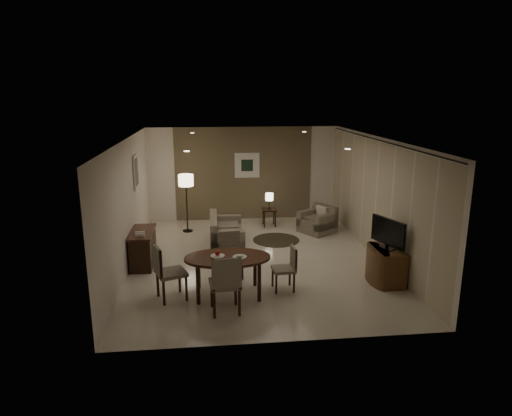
{
  "coord_description": "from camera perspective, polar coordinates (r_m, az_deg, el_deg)",
  "views": [
    {
      "loc": [
        -1.08,
        -9.58,
        3.65
      ],
      "look_at": [
        0.0,
        0.2,
        1.15
      ],
      "focal_mm": 32.0,
      "sensor_mm": 36.0,
      "label": 1
    }
  ],
  "objects": [
    {
      "name": "art_left_canvas",
      "position": [
        11.05,
        -14.72,
        4.41
      ],
      "size": [
        0.01,
        0.46,
        0.64
      ],
      "primitive_type": "cube",
      "color": "gray",
      "rests_on": "wall_left"
    },
    {
      "name": "curtain_wall",
      "position": [
        10.55,
        14.75,
        1.02
      ],
      "size": [
        0.08,
        6.7,
        2.58
      ],
      "primitive_type": null,
      "color": "beige",
      "rests_on": "wall_right"
    },
    {
      "name": "plate_a",
      "position": [
        8.41,
        -4.83,
        -5.98
      ],
      "size": [
        0.26,
        0.26,
        0.02
      ],
      "primitive_type": "cylinder",
      "color": "white",
      "rests_on": "dining_table"
    },
    {
      "name": "art_back_canvas",
      "position": [
        13.24,
        -1.12,
        5.35
      ],
      "size": [
        0.34,
        0.01,
        0.34
      ],
      "primitive_type": "cube",
      "color": "black",
      "rests_on": "wall_back"
    },
    {
      "name": "downlight_fl",
      "position": [
        11.42,
        -7.99,
        9.28
      ],
      "size": [
        0.1,
        0.1,
        0.01
      ],
      "primitive_type": "cylinder",
      "color": "white",
      "rests_on": "ceiling"
    },
    {
      "name": "downlight_nr",
      "position": [
        8.22,
        11.39,
        7.23
      ],
      "size": [
        0.1,
        0.1,
        0.01
      ],
      "primitive_type": "cylinder",
      "color": "white",
      "rests_on": "ceiling"
    },
    {
      "name": "table_lamp",
      "position": [
        12.68,
        1.67,
        0.97
      ],
      "size": [
        0.22,
        0.22,
        0.5
      ],
      "primitive_type": null,
      "color": "#FFEAC1",
      "rests_on": "side_table"
    },
    {
      "name": "side_table",
      "position": [
        12.81,
        1.66,
        -1.18
      ],
      "size": [
        0.38,
        0.38,
        0.49
      ],
      "primitive_type": null,
      "color": "black",
      "rests_on": "floor"
    },
    {
      "name": "chair_near",
      "position": [
        7.82,
        -3.9,
        -9.33
      ],
      "size": [
        0.55,
        0.55,
        1.05
      ],
      "primitive_type": null,
      "rotation": [
        0.0,
        0.0,
        3.23
      ],
      "color": "#756B5A",
      "rests_on": "floor"
    },
    {
      "name": "napkin",
      "position": [
        8.33,
        -2.05,
        -5.98
      ],
      "size": [
        0.12,
        0.08,
        0.03
      ],
      "primitive_type": "cube",
      "color": "white",
      "rests_on": "plate_b"
    },
    {
      "name": "downlight_fr",
      "position": [
        11.69,
        6.05,
        9.44
      ],
      "size": [
        0.1,
        0.1,
        0.01
      ],
      "primitive_type": "cylinder",
      "color": "white",
      "rests_on": "ceiling"
    },
    {
      "name": "dining_table",
      "position": [
        8.51,
        -3.54,
        -8.45
      ],
      "size": [
        1.58,
        0.99,
        0.74
      ],
      "primitive_type": null,
      "color": "#4E2919",
      "rests_on": "floor"
    },
    {
      "name": "chair_right",
      "position": [
        8.69,
        3.43,
        -7.57
      ],
      "size": [
        0.43,
        0.43,
        0.85
      ],
      "primitive_type": null,
      "rotation": [
        0.0,
        0.0,
        -1.52
      ],
      "color": "#756B5A",
      "rests_on": "floor"
    },
    {
      "name": "art_back_frame",
      "position": [
        13.25,
        -1.13,
        5.36
      ],
      "size": [
        0.72,
        0.03,
        0.72
      ],
      "primitive_type": "cube",
      "color": "silver",
      "rests_on": "wall_back"
    },
    {
      "name": "tv_cabinet",
      "position": [
        9.4,
        16.01,
        -6.89
      ],
      "size": [
        0.48,
        0.9,
        0.7
      ],
      "primitive_type": null,
      "color": "brown",
      "rests_on": "floor"
    },
    {
      "name": "taupe_accent",
      "position": [
        13.31,
        -1.56,
        4.3
      ],
      "size": [
        3.96,
        0.03,
        2.7
      ],
      "primitive_type": "cube",
      "color": "brown",
      "rests_on": "wall_back"
    },
    {
      "name": "chair_left",
      "position": [
        8.42,
        -10.55,
        -7.88
      ],
      "size": [
        0.64,
        0.64,
        1.03
      ],
      "primitive_type": null,
      "rotation": [
        0.0,
        0.0,
        1.92
      ],
      "color": "#756B5A",
      "rests_on": "floor"
    },
    {
      "name": "curtain_rod",
      "position": [
        10.34,
        15.21,
        8.16
      ],
      "size": [
        0.03,
        6.8,
        0.03
      ],
      "primitive_type": "cylinder",
      "rotation": [
        1.57,
        0.0,
        0.0
      ],
      "color": "black",
      "rests_on": "wall_right"
    },
    {
      "name": "plate_b",
      "position": [
        8.34,
        -2.05,
        -6.13
      ],
      "size": [
        0.26,
        0.26,
        0.02
      ],
      "primitive_type": "cylinder",
      "color": "white",
      "rests_on": "dining_table"
    },
    {
      "name": "console_desk",
      "position": [
        10.22,
        -13.94,
        -4.87
      ],
      "size": [
        0.48,
        1.2,
        0.75
      ],
      "primitive_type": null,
      "color": "#4E2919",
      "rests_on": "floor"
    },
    {
      "name": "downlight_nl",
      "position": [
        7.85,
        -8.65,
        7.02
      ],
      "size": [
        0.1,
        0.1,
        0.01
      ],
      "primitive_type": "cylinder",
      "color": "white",
      "rests_on": "ceiling"
    },
    {
      "name": "art_left_frame",
      "position": [
        11.05,
        -14.79,
        4.41
      ],
      "size": [
        0.03,
        0.6,
        0.8
      ],
      "primitive_type": "cube",
      "color": "silver",
      "rests_on": "wall_left"
    },
    {
      "name": "fruit_apple",
      "position": [
        8.39,
        -4.84,
        -5.64
      ],
      "size": [
        0.09,
        0.09,
        0.09
      ],
      "primitive_type": "sphere",
      "color": "#A91313",
      "rests_on": "plate_a"
    },
    {
      "name": "telephone",
      "position": [
        9.81,
        -14.3,
        -3.09
      ],
      "size": [
        0.2,
        0.14,
        0.09
      ],
      "primitive_type": null,
      "color": "white",
      "rests_on": "console_desk"
    },
    {
      "name": "room_shell",
      "position": [
        10.3,
        -0.12,
        1.35
      ],
      "size": [
        5.5,
        7.0,
        2.7
      ],
      "color": "beige",
      "rests_on": "ground"
    },
    {
      "name": "floor_lamp",
      "position": [
        12.29,
        -8.65,
        0.57
      ],
      "size": [
        0.39,
        0.39,
        1.56
      ],
      "primitive_type": null,
      "color": "#FFE5B7",
      "rests_on": "floor"
    },
    {
      "name": "round_rug",
      "position": [
        11.64,
        2.53,
        -4.0
      ],
      "size": [
        1.18,
        1.18,
        0.01
      ],
      "primitive_type": "cylinder",
      "color": "#38301F",
      "rests_on": "floor"
    },
    {
      "name": "flat_tv",
      "position": [
        9.18,
        16.17,
        -2.99
      ],
      "size": [
        0.36,
        0.85,
        0.6
      ],
      "primitive_type": null,
      "rotation": [
        0.0,
        0.0,
        0.35
      ],
      "color": "black",
      "rests_on": "tv_cabinet"
    },
    {
      "name": "sofa",
      "position": [
        11.12,
        -3.69,
        -2.92
      ],
      "size": [
        1.59,
        0.81,
        0.75
      ],
      "primitive_type": null,
      "rotation": [
        0.0,
        0.0,
        1.56
      ],
      "color": "#756B5A",
      "rests_on": "floor"
    },
    {
      "name": "armchair",
      "position": [
        12.27,
        7.66,
        -1.43
      ],
      "size": [
        1.08,
        1.09,
        0.72
      ],
      "primitive_type": null,
      "rotation": [
        0.0,
        0.0,
        -1.01
      ],
      "color": "#756B5A",
      "rests_on": "floor"
    },
    {
      "name": "chair_far",
      "position": [
        9.24,
        -3.07,
        -5.98
      ],
      "size": [
        0.49,
        0.49,
        0.91
      ],
      "primitive_type": null,
      "rotation": [
        0.0,
        0.0,
        0.12
      ],
      "color": "#756B5A",
      "rests_on": "floor"
    }
  ]
}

